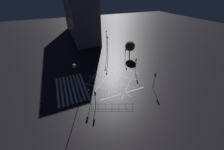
{
  "coord_description": "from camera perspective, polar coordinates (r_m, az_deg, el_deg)",
  "views": [
    {
      "loc": [
        25.56,
        -10.77,
        19.9
      ],
      "look_at": [
        0.0,
        0.0,
        0.94
      ],
      "focal_mm": 20.0,
      "sensor_mm": 36.0,
      "label": 1
    }
  ],
  "objects": [
    {
      "name": "ground_plane",
      "position": [
        34.14,
        0.0,
        -1.3
      ],
      "size": [
        200.0,
        200.0,
        0.0
      ],
      "primitive_type": "plane",
      "color": "black"
    },
    {
      "name": "road_markings",
      "position": [
        32.26,
        -12.49,
        -4.7
      ],
      "size": [
        16.86,
        22.73,
        0.01
      ],
      "color": "silver",
      "rests_on": "ground_plane"
    },
    {
      "name": "office_building",
      "position": [
        68.31,
        -15.37,
        27.06
      ],
      "size": [
        37.54,
        10.06,
        24.89
      ],
      "color": "slate",
      "rests_on": "ground_plane"
    },
    {
      "name": "traffic_light_nw_main",
      "position": [
        41.23,
        6.23,
        10.24
      ],
      "size": [
        0.39,
        0.36,
        4.48
      ],
      "color": "#2D2D30",
      "rests_on": "ground_plane"
    },
    {
      "name": "traffic_light_median_south",
      "position": [
        31.39,
        -12.1,
        -0.17
      ],
      "size": [
        0.36,
        0.39,
        3.5
      ],
      "rotation": [
        0.0,
        0.0,
        1.57
      ],
      "color": "#2D2D30",
      "rests_on": "ground_plane"
    },
    {
      "name": "traffic_light_sw_main",
      "position": [
        36.55,
        -14.43,
        5.36
      ],
      "size": [
        2.46,
        0.36,
        3.84
      ],
      "color": "#2D2D30",
      "rests_on": "ground_plane"
    },
    {
      "name": "traffic_light_sw_cross",
      "position": [
        36.92,
        -13.37,
        5.55
      ],
      "size": [
        0.36,
        2.28,
        3.65
      ],
      "rotation": [
        0.0,
        0.0,
        1.57
      ],
      "color": "#2D2D30",
      "rests_on": "ground_plane"
    },
    {
      "name": "traffic_light_se_main",
      "position": [
        25.72,
        -10.4,
        -8.42
      ],
      "size": [
        0.39,
        0.36,
        3.73
      ],
      "rotation": [
        0.0,
        0.0,
        3.14
      ],
      "color": "#2D2D30",
      "rests_on": "ground_plane"
    },
    {
      "name": "traffic_light_se_cross",
      "position": [
        25.09,
        -7.67,
        -9.33
      ],
      "size": [
        0.36,
        0.39,
        3.76
      ],
      "rotation": [
        0.0,
        0.0,
        1.57
      ],
      "color": "#2D2D30",
      "rests_on": "ground_plane"
    },
    {
      "name": "traffic_light_median_north",
      "position": [
        35.76,
        10.84,
        5.69
      ],
      "size": [
        0.36,
        0.39,
        4.35
      ],
      "rotation": [
        0.0,
        0.0,
        -1.57
      ],
      "color": "#2D2D30",
      "rests_on": "ground_plane"
    },
    {
      "name": "traffic_light_ne_cross",
      "position": [
        30.62,
        18.94,
        -1.09
      ],
      "size": [
        0.36,
        0.39,
        4.32
      ],
      "rotation": [
        0.0,
        0.0,
        -1.57
      ],
      "color": "#2D2D30",
      "rests_on": "ground_plane"
    },
    {
      "name": "street_lamp_east",
      "position": [
        41.8,
        -2.08,
        14.61
      ],
      "size": [
        0.57,
        0.57,
        7.75
      ],
      "color": "#2D2D30",
      "rests_on": "ground_plane"
    },
    {
      "name": "street_lamp_west",
      "position": [
        45.05,
        -2.52,
        16.12
      ],
      "size": [
        0.47,
        0.47,
        8.71
      ],
      "color": "#2D2D30",
      "rests_on": "ground_plane"
    },
    {
      "name": "street_lamp_far",
      "position": [
        24.71,
        -16.21,
        0.22
      ],
      "size": [
        0.59,
        0.59,
        8.84
      ],
      "color": "#2D2D30",
      "rests_on": "ground_plane"
    },
    {
      "name": "street_tree_near",
      "position": [
        44.16,
        8.25,
        12.88
      ],
      "size": [
        3.38,
        3.38,
        5.7
      ],
      "color": "brown",
      "rests_on": "ground_plane"
    },
    {
      "name": "pedestrian_railing",
      "position": [
        26.06,
        0.0,
        -13.19
      ],
      "size": [
        3.31,
        7.79,
        1.05
      ],
      "rotation": [
        0.0,
        0.0,
        1.17
      ],
      "color": "gray",
      "rests_on": "ground_plane"
    }
  ]
}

